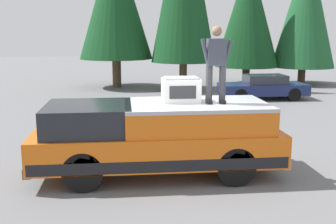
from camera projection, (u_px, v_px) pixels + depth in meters
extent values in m
plane|color=slate|center=(188.00, 172.00, 9.73)|extent=(90.00, 90.00, 0.00)
cube|color=orange|center=(157.00, 145.00, 9.47)|extent=(2.00, 5.50, 0.70)
cube|color=black|center=(157.00, 153.00, 9.51)|extent=(2.01, 5.39, 0.24)
cube|color=black|center=(89.00, 118.00, 9.19)|extent=(1.84, 1.87, 0.60)
cube|color=orange|center=(196.00, 117.00, 9.44)|extent=(1.92, 3.19, 0.52)
cube|color=#A8AAAF|center=(196.00, 104.00, 9.39)|extent=(1.94, 3.19, 0.08)
cube|color=#232326|center=(36.00, 160.00, 9.24)|extent=(1.96, 0.16, 0.20)
cube|color=#B2B5BA|center=(271.00, 152.00, 9.80)|extent=(1.96, 0.16, 0.20)
cylinder|color=black|center=(83.00, 171.00, 8.53)|extent=(0.30, 0.84, 0.84)
cylinder|color=black|center=(89.00, 148.00, 10.19)|extent=(0.30, 0.84, 0.84)
cylinder|color=black|center=(235.00, 166.00, 8.86)|extent=(0.30, 0.84, 0.84)
cylinder|color=black|center=(218.00, 144.00, 10.52)|extent=(0.30, 0.84, 0.84)
cube|color=white|center=(181.00, 90.00, 9.47)|extent=(0.64, 0.84, 0.52)
cube|color=#2D2D30|center=(183.00, 92.00, 9.15)|extent=(0.01, 0.59, 0.29)
cube|color=#99999E|center=(181.00, 78.00, 9.42)|extent=(0.58, 0.76, 0.04)
cylinder|color=#333338|center=(222.00, 84.00, 9.24)|extent=(0.15, 0.15, 0.84)
cube|color=black|center=(222.00, 102.00, 9.28)|extent=(0.26, 0.11, 0.08)
cylinder|color=#333338|center=(209.00, 85.00, 9.21)|extent=(0.15, 0.15, 0.84)
cube|color=black|center=(209.00, 102.00, 9.24)|extent=(0.26, 0.11, 0.08)
cube|color=#474C5B|center=(216.00, 52.00, 9.09)|extent=(0.24, 0.40, 0.58)
sphere|color=#A37A5B|center=(217.00, 31.00, 9.00)|extent=(0.22, 0.22, 0.22)
cylinder|color=#474C5B|center=(228.00, 52.00, 9.09)|extent=(0.09, 0.23, 0.58)
cylinder|color=#474C5B|center=(206.00, 52.00, 9.03)|extent=(0.09, 0.23, 0.58)
cube|color=navy|center=(263.00, 89.00, 19.96)|extent=(1.64, 4.10, 0.50)
cube|color=#282D38|center=(265.00, 79.00, 19.88)|extent=(1.31, 1.89, 0.42)
cylinder|color=black|center=(241.00, 95.00, 19.16)|extent=(0.20, 0.62, 0.62)
cylinder|color=black|center=(233.00, 91.00, 20.56)|extent=(0.20, 0.62, 0.62)
cylinder|color=black|center=(294.00, 94.00, 19.43)|extent=(0.20, 0.62, 0.62)
cylinder|color=black|center=(282.00, 90.00, 20.83)|extent=(0.20, 0.62, 0.62)
cylinder|color=#4C3826|center=(301.00, 76.00, 25.56)|extent=(0.44, 0.44, 1.04)
cone|color=#1E562D|center=(306.00, 6.00, 24.76)|extent=(3.70, 3.70, 7.22)
cylinder|color=#4C3826|center=(246.00, 75.00, 25.41)|extent=(0.45, 0.45, 1.08)
cone|color=#14421E|center=(248.00, 12.00, 24.68)|extent=(3.78, 3.78, 6.45)
cylinder|color=#4C3826|center=(183.00, 76.00, 23.11)|extent=(0.42, 0.42, 1.54)
cylinder|color=#4C3826|center=(117.00, 73.00, 24.12)|extent=(0.50, 0.50, 1.65)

